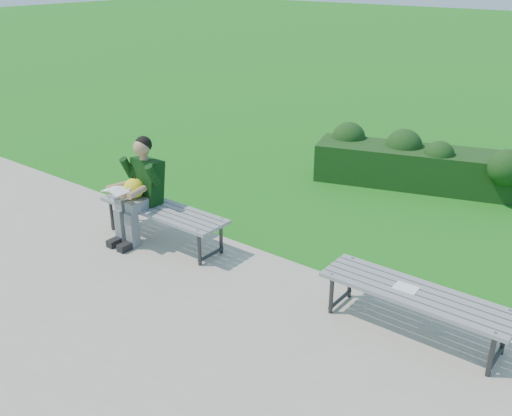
% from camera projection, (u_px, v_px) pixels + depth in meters
% --- Properties ---
extents(ground, '(80.00, 80.00, 0.00)m').
position_uv_depth(ground, '(262.00, 252.00, 7.00)').
color(ground, '#1C6818').
rests_on(ground, ground).
extents(walkway, '(30.00, 3.50, 0.02)m').
position_uv_depth(walkway, '(157.00, 316.00, 5.73)').
color(walkway, beige).
rests_on(walkway, ground).
extents(hedge, '(3.26, 1.70, 0.86)m').
position_uv_depth(hedge, '(416.00, 162.00, 8.94)').
color(hedge, '#18410F').
rests_on(hedge, ground).
extents(bench_left, '(1.80, 0.50, 0.46)m').
position_uv_depth(bench_left, '(163.00, 212.00, 7.08)').
color(bench_left, gray).
rests_on(bench_left, walkway).
extents(bench_right, '(1.80, 0.50, 0.46)m').
position_uv_depth(bench_right, '(415.00, 297.00, 5.30)').
color(bench_right, gray).
rests_on(bench_right, walkway).
extents(seated_boy, '(0.56, 0.76, 1.31)m').
position_uv_depth(seated_boy, '(139.00, 187.00, 7.05)').
color(seated_boy, gray).
rests_on(seated_boy, walkway).
extents(paper_sheet, '(0.23, 0.17, 0.01)m').
position_uv_depth(paper_sheet, '(406.00, 288.00, 5.34)').
color(paper_sheet, white).
rests_on(paper_sheet, bench_right).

